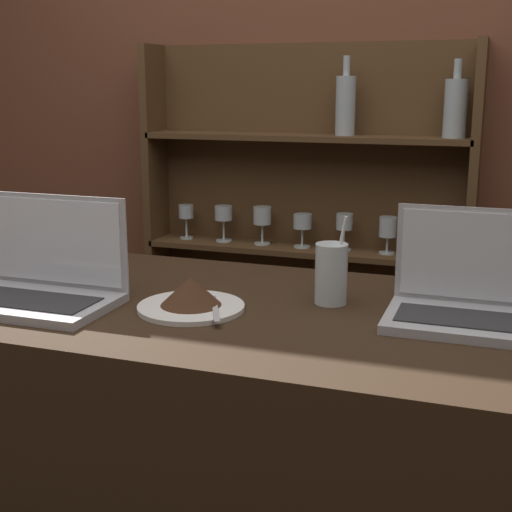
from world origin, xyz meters
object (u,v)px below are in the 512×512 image
Objects in this scene: laptop_near at (41,280)px; cake_plate at (191,296)px; water_glass at (331,274)px; laptop_far at (467,297)px.

cake_plate is (0.32, 0.06, -0.02)m from laptop_near.
laptop_near reaches higher than cake_plate.
laptop_near reaches higher than water_glass.
laptop_far is 0.55m from cake_plate.
water_glass is at bearing 28.23° from cake_plate.
laptop_far is at bearing 11.20° from laptop_near.
cake_plate is at bearing -151.77° from water_glass.
cake_plate is at bearing 10.11° from laptop_near.
laptop_far is 0.28m from water_glass.
laptop_near reaches higher than laptop_far.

